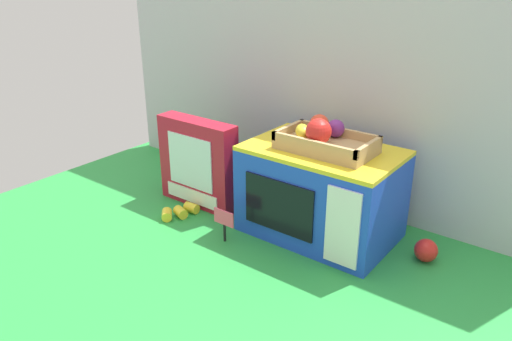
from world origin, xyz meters
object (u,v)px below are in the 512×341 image
Objects in this scene: food_groups_crate at (324,139)px; price_sign at (224,221)px; toy_microwave at (321,192)px; loose_toy_apple at (426,250)px; cookie_set_box at (198,163)px; loose_toy_banana at (180,212)px.

food_groups_crate reaches higher than price_sign.
toy_microwave is 6.83× the size of loose_toy_apple.
cookie_set_box is (-0.42, -0.07, -0.16)m from food_groups_crate.
cookie_set_box is 0.17m from loose_toy_banana.
toy_microwave is at bearing 23.85° from loose_toy_banana.
loose_toy_apple is (0.71, 0.22, 0.02)m from loose_toy_banana.
cookie_set_box reaches higher than toy_microwave.
loose_toy_apple is (0.73, 0.12, -0.11)m from cookie_set_box.
food_groups_crate is 0.41m from loose_toy_apple.
toy_microwave is at bearing 9.82° from cookie_set_box.
toy_microwave is at bearing 47.66° from price_sign.
toy_microwave is 0.17m from food_groups_crate.
loose_toy_apple is (0.50, 0.25, -0.04)m from price_sign.
price_sign is at bearing -8.27° from loose_toy_banana.
loose_toy_banana is at bearing 171.73° from price_sign.
loose_toy_banana is at bearing -156.15° from toy_microwave.
toy_microwave reaches higher than price_sign.
toy_microwave is 4.30× the size of price_sign.
cookie_set_box is at bearing 97.49° from loose_toy_banana.
cookie_set_box reaches higher than loose_toy_apple.
price_sign reaches higher than loose_toy_apple.
toy_microwave is 1.64× the size of food_groups_crate.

